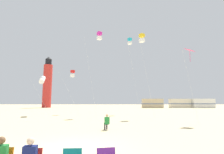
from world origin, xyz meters
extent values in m
plane|color=beige|center=(0.00, 0.00, 0.00)|extent=(200.00, 200.00, 0.00)
sphere|color=brown|center=(-1.17, -3.28, 1.06)|extent=(0.20, 0.20, 0.20)
sphere|color=beige|center=(-0.34, -3.35, 1.06)|extent=(0.20, 0.20, 0.20)
cube|color=#238438|center=(1.47, 5.05, 0.68)|extent=(0.39, 0.31, 0.52)
sphere|color=#D8A87F|center=(1.47, 5.05, 1.06)|extent=(0.20, 0.20, 0.20)
cylinder|color=#2D2D38|center=(1.49, 5.24, 0.44)|extent=(0.23, 0.38, 0.13)
cylinder|color=#2D2D38|center=(1.45, 5.39, 0.21)|extent=(0.11, 0.11, 0.42)
cylinder|color=#2D2D38|center=(1.34, 5.19, 0.44)|extent=(0.23, 0.38, 0.13)
cylinder|color=#2D2D38|center=(1.29, 5.35, 0.21)|extent=(0.11, 0.11, 0.42)
cylinder|color=silver|center=(-1.20, 15.62, 5.86)|extent=(2.26, 2.35, 11.73)
cube|color=#D826A5|center=(-0.03, 16.74, 12.08)|extent=(0.82, 0.82, 0.44)
cube|color=white|center=(-0.03, 16.74, 11.38)|extent=(0.82, 0.82, 0.44)
cylinder|color=silver|center=(5.52, 21.36, 6.43)|extent=(2.05, 0.98, 12.87)
cube|color=#1EB2D1|center=(5.04, 22.38, 13.22)|extent=(0.82, 0.82, 0.44)
cube|color=white|center=(5.04, 22.38, 12.52)|extent=(0.82, 0.82, 0.44)
cylinder|color=silver|center=(-8.12, 16.21, 2.63)|extent=(2.95, 0.86, 5.26)
cylinder|color=white|center=(-8.54, 17.68, 5.25)|extent=(1.36, 2.59, 1.48)
sphere|color=white|center=(-8.54, 17.68, 5.40)|extent=(0.76, 0.76, 0.76)
cylinder|color=silver|center=(-4.84, 19.13, 3.35)|extent=(3.51, 0.10, 6.70)
cube|color=red|center=(-4.79, 20.88, 7.04)|extent=(0.82, 0.82, 0.44)
cube|color=white|center=(-4.79, 20.88, 6.34)|extent=(0.82, 0.82, 0.44)
cylinder|color=silver|center=(9.28, 8.36, 3.59)|extent=(0.87, 0.70, 7.18)
cube|color=#E54C8C|center=(9.62, 8.79, 7.18)|extent=(1.22, 1.22, 0.40)
cylinder|color=#E54C8C|center=(9.62, 8.79, 6.53)|extent=(0.04, 0.04, 1.10)
cylinder|color=silver|center=(6.26, 13.90, 5.33)|extent=(1.86, 0.67, 10.67)
cube|color=yellow|center=(5.93, 14.82, 11.02)|extent=(0.82, 0.82, 0.44)
cube|color=white|center=(5.93, 14.82, 10.32)|extent=(0.82, 0.82, 0.44)
cylinder|color=red|center=(-19.33, 48.98, 7.00)|extent=(2.80, 2.80, 14.00)
cylinder|color=black|center=(-19.33, 48.98, 14.90)|extent=(2.00, 2.00, 1.80)
cone|color=black|center=(-19.33, 48.98, 16.30)|extent=(2.20, 2.20, 1.00)
cube|color=#C6B28C|center=(14.38, 46.78, 1.40)|extent=(6.52, 2.67, 2.80)
cube|color=#4C608C|center=(14.38, 46.78, 1.26)|extent=(6.57, 2.72, 0.24)
cube|color=beige|center=(23.34, 47.99, 1.40)|extent=(6.43, 2.38, 2.80)
cube|color=#4C608C|center=(23.34, 47.99, 1.26)|extent=(6.47, 2.42, 0.24)
cube|color=white|center=(29.97, 46.47, 1.40)|extent=(6.43, 2.37, 2.80)
cube|color=#4C608C|center=(29.97, 46.47, 1.26)|extent=(6.47, 2.41, 0.24)
camera|label=1|loc=(1.84, -8.24, 2.13)|focal=28.16mm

